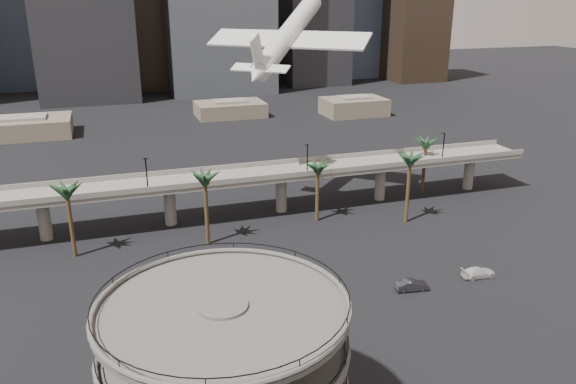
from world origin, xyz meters
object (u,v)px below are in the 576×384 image
object	(u,v)px
parking_ramp	(225,367)
airborne_jet	(288,35)
overpass	(227,182)
car_b	(412,285)
car_a	(307,295)
car_c	(478,272)

from	to	relation	value
parking_ramp	airborne_jet	distance (m)	79.97
overpass	car_b	distance (m)	42.11
overpass	airborne_jet	bearing A→B (deg)	35.22
car_a	car_c	size ratio (longest dim) A/B	0.81
parking_ramp	airborne_jet	world-z (taller)	airborne_jet
parking_ramp	car_c	bearing A→B (deg)	27.03
airborne_jet	car_a	bearing A→B (deg)	-155.08
airborne_jet	car_a	distance (m)	57.73
parking_ramp	car_c	distance (m)	50.68
parking_ramp	car_a	xyz separation A→B (m)	(16.88, 24.66, -9.09)
car_a	car_c	xyz separation A→B (m)	(27.53, -2.00, 0.04)
car_a	car_b	world-z (taller)	car_b
parking_ramp	car_c	world-z (taller)	parking_ramp
car_b	airborne_jet	bearing A→B (deg)	12.11
airborne_jet	car_a	xyz separation A→B (m)	(-12.44, -45.86, -32.79)
airborne_jet	car_b	size ratio (longest dim) A/B	6.21
overpass	car_b	world-z (taller)	overpass
parking_ramp	overpass	size ratio (longest dim) A/B	0.17
airborne_jet	parking_ramp	bearing A→B (deg)	-162.48
airborne_jet	car_b	world-z (taller)	airborne_jet
parking_ramp	car_a	bearing A→B (deg)	55.60
car_a	car_c	bearing A→B (deg)	-77.27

